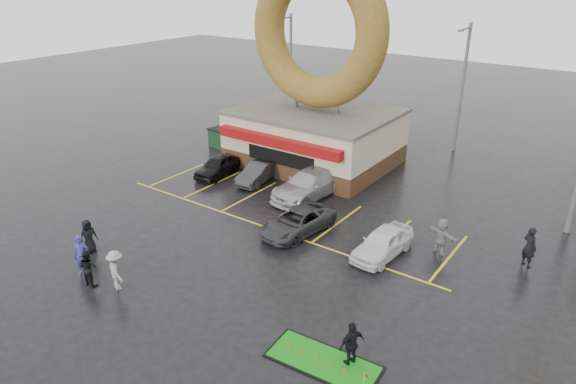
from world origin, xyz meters
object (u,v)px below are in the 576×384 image
Objects in this scene: car_black at (218,166)px; person_blue at (82,255)px; streetlight_mid at (462,86)px; putting_green at (323,362)px; car_grey at (298,221)px; donut_shop at (316,99)px; car_white at (383,243)px; car_silver at (309,184)px; streetlight_left at (290,67)px; car_dgrey at (258,173)px; person_cameraman at (352,344)px; dumpster at (222,139)px.

car_black is 12.51m from person_blue.
streetlight_mid is 2.22× the size of putting_green.
car_grey is 10.26m from person_blue.
streetlight_mid is at bearing 48.62° from donut_shop.
car_white reaches higher than putting_green.
donut_shop is at bearing 141.90° from car_white.
streetlight_mid is 14.15m from car_silver.
person_blue is (6.36, -24.67, -3.84)m from streetlight_left.
streetlight_left is at bearing -175.91° from streetlight_mid.
car_dgrey is 0.91× the size of putting_green.
dumpster is (-19.09, 14.54, -0.21)m from person_cameraman.
car_silver is 7.45m from car_white.
dumpster is at bearing 166.22° from car_silver.
car_silver is at bearing 31.84° from person_blue.
car_black is (-10.81, -13.56, -4.14)m from streetlight_mid.
streetlight_left is 4.78× the size of person_blue.
car_white is (13.14, -2.99, 0.01)m from car_black.
car_silver is at bearing -50.47° from streetlight_left.
person_blue is at bearing -114.47° from car_grey.
streetlight_left is 5.00× the size of dumpster.
dumpster is at bearing 69.47° from person_blue.
putting_green is (14.69, -10.66, -0.61)m from car_black.
car_black is at bearing 171.78° from car_white.
donut_shop reaches higher than car_grey.
donut_shop is 8.44m from dumpster.
car_black reaches higher than car_dgrey.
streetlight_left is at bearing 61.55° from person_blue.
car_grey is (4.82, -9.04, -3.86)m from donut_shop.
car_white reaches higher than car_dgrey.
car_dgrey is at bearing -63.22° from streetlight_left.
putting_green is (6.06, -7.24, -0.58)m from car_grey.
dumpster is at bearing 142.88° from car_dgrey.
car_silver reaches higher than car_black.
donut_shop is at bearing 48.38° from car_black.
person_blue is at bearing -57.78° from person_cameraman.
person_blue is at bearing -106.58° from streetlight_mid.
person_cameraman is (2.34, -7.19, 0.20)m from car_white.
donut_shop is 10.95m from car_grey.
donut_shop is 7.87× the size of person_cameraman.
car_grey is 1.08× the size of putting_green.
person_cameraman is at bearing -67.35° from car_white.
person_cameraman is at bearing -34.04° from person_blue.
car_black is 5.65m from dumpster.
streetlight_mid is 17.22m from car_white.
streetlight_left is 13.99m from car_dgrey.
person_blue reaches higher than person_cameraman.
person_cameraman reaches higher than car_dgrey.
car_grey is at bearing -42.18° from car_dgrey.
streetlight_left reaches higher than dumpster.
donut_shop reaches higher than streetlight_mid.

